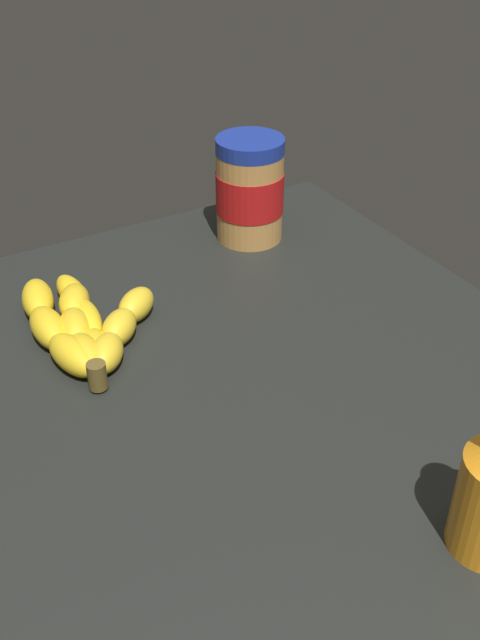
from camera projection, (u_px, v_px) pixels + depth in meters
ground_plane at (225, 395)px, 78.26cm from camera, size 72.48×75.25×3.71cm
banana_bunch at (81, 326)px, 82.47cm from camera, size 15.69×22.04×3.62cm
peanut_butter_jar at (250, 190)px, 99.47cm from camera, size 9.23×9.23×14.30cm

